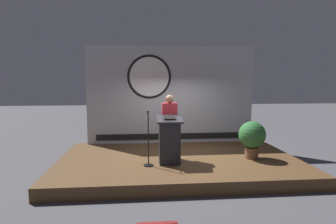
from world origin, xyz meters
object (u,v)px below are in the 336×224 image
object	(u,v)px
podium	(169,141)
microphone_stand	(148,147)
speaker_person	(170,126)
potted_plant	(252,136)

from	to	relation	value
podium	microphone_stand	bearing A→B (deg)	-169.11
microphone_stand	speaker_person	bearing A→B (deg)	44.89
speaker_person	potted_plant	size ratio (longest dim) A/B	1.71
podium	microphone_stand	world-z (taller)	microphone_stand
speaker_person	microphone_stand	xyz separation A→B (m)	(-0.59, -0.58, -0.41)
podium	speaker_person	distance (m)	0.56
potted_plant	podium	bearing A→B (deg)	-173.28
potted_plant	speaker_person	bearing A→B (deg)	174.46
microphone_stand	potted_plant	xyz separation A→B (m)	(2.79, 0.37, 0.14)
microphone_stand	potted_plant	size ratio (longest dim) A/B	1.35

